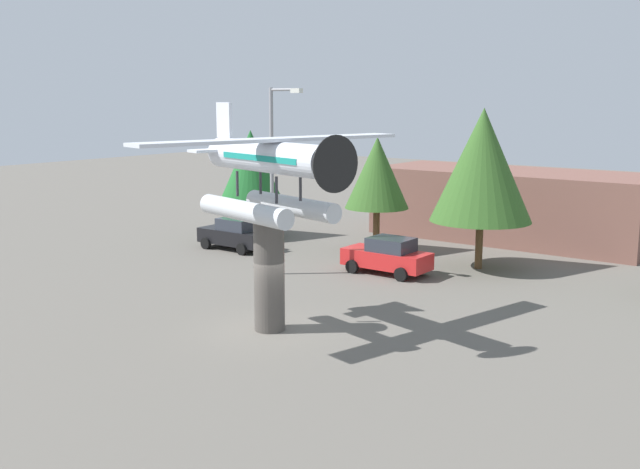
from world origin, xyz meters
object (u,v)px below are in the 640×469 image
Objects in this scene: tree_west at (251,170)px; streetlight_primary at (275,169)px; storefront_building at (512,205)px; car_near_black at (236,234)px; car_mid_red at (388,256)px; tree_east at (377,173)px; floatplane_monument at (270,171)px; display_pedestal at (269,275)px; tree_center_back at (482,165)px.

streetlight_primary is at bearing -41.39° from tree_west.
storefront_building is 2.49× the size of tree_west.
storefront_building is at bearing -131.70° from car_near_black.
car_mid_red is at bearing -95.19° from storefront_building.
car_mid_red is 6.24m from tree_east.
tree_west is at bearing 148.48° from floatplane_monument.
storefront_building is (10.84, 12.17, 1.15)m from car_near_black.
car_mid_red is at bearing 97.07° from display_pedestal.
storefront_building is at bearing 104.78° from floatplane_monument.
storefront_building is at bearing 61.30° from tree_east.
floatplane_monument is 1.67× the size of tree_east.
floatplane_monument is 0.65× the size of storefront_building.
display_pedestal is 22.00m from storefront_building.
floatplane_monument reaches higher than tree_center_back.
tree_west is 14.68m from tree_center_back.
floatplane_monument is at bearing -71.78° from tree_east.
tree_center_back reaches higher than tree_east.
streetlight_primary reaches higher than storefront_building.
tree_east is (6.48, 4.20, 3.40)m from car_near_black.
car_near_black is at bearing 0.68° from car_mid_red.
car_mid_red is at bearing -179.32° from car_near_black.
car_mid_red is at bearing 111.86° from floatplane_monument.
car_mid_red is 12.54m from tree_west.
tree_west is (-11.68, 3.34, 3.13)m from car_mid_red.
floatplane_monument is (0.13, -0.03, 3.70)m from display_pedestal.
floatplane_monument reaches higher than car_near_black.
streetlight_primary is at bearing 128.92° from display_pedestal.
car_mid_red is at bearing -15.96° from tree_west.
car_near_black is at bearing 152.49° from floatplane_monument.
car_mid_red is at bearing 39.03° from streetlight_primary.
floatplane_monument is at bearing 138.40° from car_near_black.
display_pedestal is 14.03m from tree_center_back.
car_near_black is 0.66× the size of tree_west.
storefront_building is at bearing 90.36° from display_pedestal.
streetlight_primary is 16.51m from storefront_building.
floatplane_monument reaches higher than display_pedestal.
tree_center_back is at bearing 1.18° from tree_west.
tree_center_back is at bearing -129.13° from car_mid_red.
tree_center_back is (1.60, 13.62, -0.68)m from floatplane_monument.
tree_west is at bearing 138.61° from streetlight_primary.
car_near_black is at bearing 138.16° from display_pedestal.
tree_center_back reaches higher than tree_west.
storefront_building is (-0.14, 22.00, -0.00)m from display_pedestal.
car_near_black is at bearing 150.31° from streetlight_primary.
car_mid_red is (-1.23, 9.95, -1.15)m from display_pedestal.
floatplane_monument is 1.19× the size of streetlight_primary.
display_pedestal is at bearing 180.00° from floatplane_monument.
tree_east is at bearing 175.96° from tree_center_back.
streetlight_primary is (-5.34, 6.62, 2.96)m from display_pedestal.
storefront_building is 9.13m from tree_center_back.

